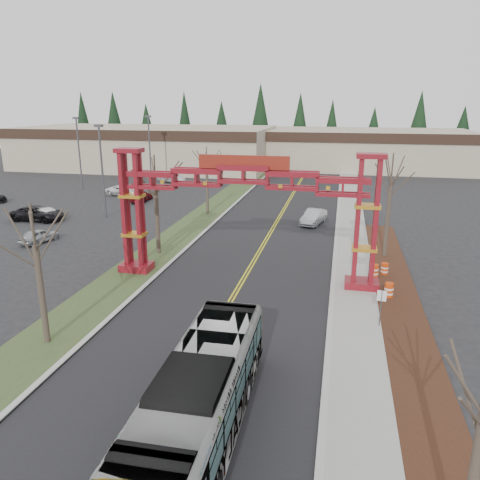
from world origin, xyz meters
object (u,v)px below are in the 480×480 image
(bare_tree_median_mid, at_px, (155,185))
(parked_car_near_b, at_px, (42,214))
(parked_car_mid_a, at_px, (141,196))
(light_pole_near, at_px, (102,165))
(parked_car_far_a, at_px, (172,178))
(bare_tree_median_near, at_px, (35,246))
(gateway_arch, at_px, (244,195))
(retail_building_east, at_px, (364,149))
(bare_tree_right_far, at_px, (391,182))
(transit_bus, at_px, (201,397))
(light_pole_far, at_px, (150,145))
(bare_tree_median_far, at_px, (207,166))
(barrel_mid, at_px, (374,271))
(parked_car_near_a, at_px, (39,236))
(parked_car_near_c, at_px, (38,213))
(barrel_north, at_px, (385,269))
(street_sign, at_px, (381,301))
(silver_sedan, at_px, (314,217))
(light_pole_mid, at_px, (79,148))
(barrel_south, at_px, (389,291))
(retail_building_west, at_px, (147,147))
(parked_car_far_b, at_px, (124,190))

(bare_tree_median_mid, bearing_deg, parked_car_near_b, 153.28)
(parked_car_mid_a, xyz_separation_m, light_pole_near, (-0.22, -8.79, 4.99))
(parked_car_far_a, xyz_separation_m, bare_tree_median_near, (11.31, -48.90, 4.45))
(bare_tree_median_near, bearing_deg, gateway_arch, 53.80)
(retail_building_east, xyz_separation_m, bare_tree_right_far, (0.00, -54.75, 2.57))
(transit_bus, relative_size, parked_car_far_a, 2.52)
(bare_tree_right_far, distance_m, light_pole_far, 43.64)
(gateway_arch, xyz_separation_m, bare_tree_median_far, (-8.00, 18.73, -0.63))
(parked_car_near_b, relative_size, barrel_mid, 3.76)
(parked_car_near_a, xyz_separation_m, light_pole_far, (-2.68, 31.77, 5.19))
(parked_car_near_c, xyz_separation_m, bare_tree_median_mid, (16.47, -7.73, 4.90))
(parked_car_near_c, bearing_deg, parked_car_near_b, -15.40)
(bare_tree_right_far, bearing_deg, light_pole_near, 164.79)
(retail_building_east, bearing_deg, bare_tree_right_far, -90.00)
(parked_car_near_c, relative_size, barrel_north, 5.84)
(parked_car_near_c, height_order, bare_tree_median_mid, bare_tree_median_mid)
(light_pole_far, bearing_deg, bare_tree_median_mid, -66.43)
(parked_car_far_a, bearing_deg, bare_tree_median_mid, -137.62)
(parked_car_mid_a, xyz_separation_m, street_sign, (26.85, -29.25, 0.93))
(parked_car_near_c, bearing_deg, barrel_north, -104.65)
(silver_sedan, bearing_deg, light_pole_far, 155.87)
(parked_car_near_b, relative_size, bare_tree_median_far, 0.51)
(bare_tree_median_mid, relative_size, light_pole_mid, 0.80)
(bare_tree_median_mid, xyz_separation_m, bare_tree_median_far, (0.00, 14.42, -0.31))
(parked_car_mid_a, bearing_deg, silver_sedan, 159.53)
(bare_tree_median_near, bearing_deg, light_pole_near, 111.70)
(light_pole_far, bearing_deg, parked_car_near_c, -95.40)
(light_pole_far, relative_size, barrel_mid, 10.06)
(parked_car_mid_a, relative_size, bare_tree_median_near, 0.60)
(parked_car_near_a, bearing_deg, parked_car_mid_a, -81.11)
(gateway_arch, distance_m, parked_car_far_a, 42.92)
(retail_building_east, relative_size, barrel_north, 40.62)
(transit_bus, height_order, parked_car_near_a, transit_bus)
(transit_bus, relative_size, barrel_north, 12.43)
(light_pole_far, distance_m, barrel_south, 49.82)
(transit_bus, bearing_deg, parked_car_near_c, 132.25)
(light_pole_mid, distance_m, barrel_south, 50.53)
(transit_bus, xyz_separation_m, bare_tree_median_mid, (-9.80, 20.24, 4.04))
(parked_car_far_a, relative_size, light_pole_near, 0.47)
(bare_tree_median_far, relative_size, light_pole_mid, 0.74)
(transit_bus, xyz_separation_m, bare_tree_median_far, (-9.80, 34.66, 3.73))
(transit_bus, distance_m, barrel_north, 20.44)
(parked_car_near_a, bearing_deg, silver_sedan, -140.05)
(bare_tree_median_mid, relative_size, light_pole_far, 0.80)
(parked_car_near_a, bearing_deg, transit_bus, 148.68)
(transit_bus, bearing_deg, barrel_mid, 67.57)
(silver_sedan, distance_m, barrel_north, 15.01)
(gateway_arch, bearing_deg, retail_building_west, 119.07)
(parked_car_far_b, relative_size, barrel_north, 5.11)
(parked_car_mid_a, bearing_deg, transit_bus, 113.92)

